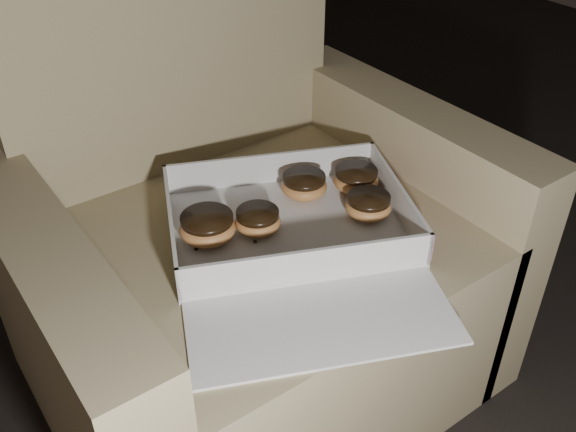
% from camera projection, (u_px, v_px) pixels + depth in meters
% --- Properties ---
extents(floor, '(4.50, 4.50, 0.00)m').
position_uv_depth(floor, '(517.00, 320.00, 1.41)').
color(floor, black).
rests_on(floor, ground).
extents(armchair, '(0.79, 0.67, 0.83)m').
position_uv_depth(armchair, '(247.00, 259.00, 1.17)').
color(armchair, '#887557').
rests_on(armchair, floor).
extents(bakery_box, '(0.52, 0.56, 0.07)m').
position_uv_depth(bakery_box, '(295.00, 238.00, 1.02)').
color(bakery_box, silver).
rests_on(bakery_box, armchair).
extents(donut_a, '(0.07, 0.07, 0.04)m').
position_uv_depth(donut_a, '(258.00, 220.00, 1.03)').
color(donut_a, '#C28044').
rests_on(donut_a, bakery_box).
extents(donut_b, '(0.09, 0.09, 0.04)m').
position_uv_depth(donut_b, '(207.00, 227.00, 1.01)').
color(donut_b, '#C28044').
rests_on(donut_b, bakery_box).
extents(donut_c, '(0.08, 0.08, 0.04)m').
position_uv_depth(donut_c, '(304.00, 185.00, 1.12)').
color(donut_c, '#C28044').
rests_on(donut_c, bakery_box).
extents(donut_d, '(0.08, 0.08, 0.04)m').
position_uv_depth(donut_d, '(356.00, 179.00, 1.13)').
color(donut_d, '#C28044').
rests_on(donut_d, bakery_box).
extents(donut_e, '(0.08, 0.08, 0.04)m').
position_uv_depth(donut_e, '(368.00, 205.00, 1.07)').
color(donut_e, '#C28044').
rests_on(donut_e, bakery_box).
extents(crumb_a, '(0.01, 0.01, 0.00)m').
position_uv_depth(crumb_a, '(207.00, 279.00, 0.95)').
color(crumb_a, black).
rests_on(crumb_a, bakery_box).
extents(crumb_b, '(0.01, 0.01, 0.00)m').
position_uv_depth(crumb_b, '(255.00, 242.00, 1.02)').
color(crumb_b, black).
rests_on(crumb_b, bakery_box).
extents(crumb_c, '(0.01, 0.01, 0.00)m').
position_uv_depth(crumb_c, '(196.00, 249.00, 1.00)').
color(crumb_c, black).
rests_on(crumb_c, bakery_box).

